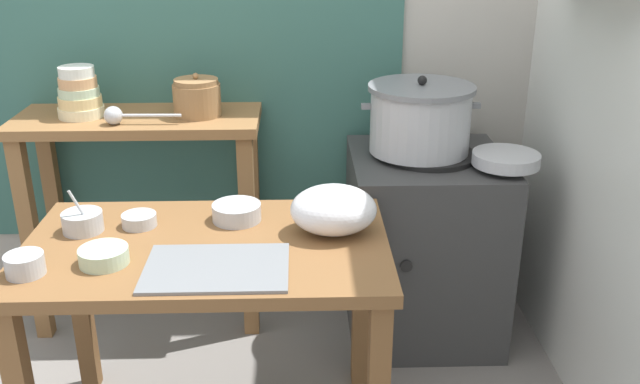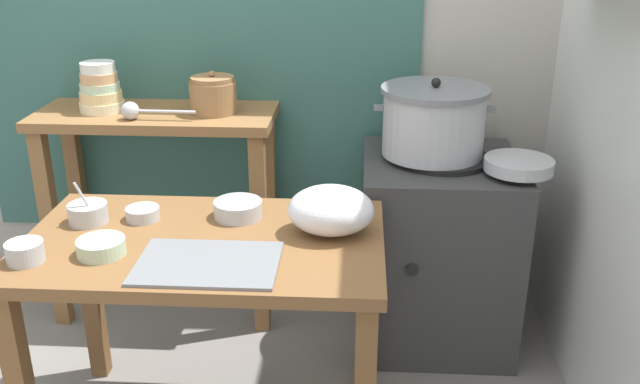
% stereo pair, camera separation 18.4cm
% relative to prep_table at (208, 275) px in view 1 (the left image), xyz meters
% --- Properties ---
extents(wall_back, '(4.40, 0.12, 2.60)m').
position_rel_prep_table_xyz_m(wall_back, '(-0.00, 1.04, 0.69)').
color(wall_back, '#B2ADA3').
rests_on(wall_back, ground).
extents(prep_table, '(1.10, 0.66, 0.72)m').
position_rel_prep_table_xyz_m(prep_table, '(0.00, 0.00, 0.00)').
color(prep_table, brown).
rests_on(prep_table, ground).
extents(back_shelf_table, '(0.96, 0.40, 0.90)m').
position_rel_prep_table_xyz_m(back_shelf_table, '(-0.35, 0.78, 0.07)').
color(back_shelf_table, olive).
rests_on(back_shelf_table, ground).
extents(stove_block, '(0.60, 0.61, 0.78)m').
position_rel_prep_table_xyz_m(stove_block, '(0.79, 0.65, -0.23)').
color(stove_block, '#383838').
rests_on(stove_block, ground).
extents(steamer_pot, '(0.45, 0.41, 0.30)m').
position_rel_prep_table_xyz_m(steamer_pot, '(0.75, 0.67, 0.30)').
color(steamer_pot, '#B7BABF').
rests_on(steamer_pot, stove_block).
extents(clay_pot, '(0.19, 0.19, 0.17)m').
position_rel_prep_table_xyz_m(clay_pot, '(-0.11, 0.78, 0.36)').
color(clay_pot, olive).
rests_on(clay_pot, back_shelf_table).
extents(bowl_stack_enamel, '(0.18, 0.18, 0.20)m').
position_rel_prep_table_xyz_m(bowl_stack_enamel, '(-0.57, 0.77, 0.38)').
color(bowl_stack_enamel, beige).
rests_on(bowl_stack_enamel, back_shelf_table).
extents(ladle, '(0.29, 0.07, 0.07)m').
position_rel_prep_table_xyz_m(ladle, '(-0.40, 0.66, 0.33)').
color(ladle, '#B7BABF').
rests_on(ladle, back_shelf_table).
extents(serving_tray, '(0.40, 0.28, 0.01)m').
position_rel_prep_table_xyz_m(serving_tray, '(0.05, -0.17, 0.12)').
color(serving_tray, slate).
rests_on(serving_tray, prep_table).
extents(plastic_bag, '(0.27, 0.22, 0.15)m').
position_rel_prep_table_xyz_m(plastic_bag, '(0.39, 0.06, 0.19)').
color(plastic_bag, white).
rests_on(plastic_bag, prep_table).
extents(wide_pan, '(0.25, 0.25, 0.05)m').
position_rel_prep_table_xyz_m(wide_pan, '(1.04, 0.50, 0.19)').
color(wide_pan, '#B7BABF').
rests_on(wide_pan, stove_block).
extents(prep_bowl_0, '(0.12, 0.12, 0.15)m').
position_rel_prep_table_xyz_m(prep_bowl_0, '(-0.39, 0.10, 0.15)').
color(prep_bowl_0, '#B7BABF').
rests_on(prep_bowl_0, prep_table).
extents(prep_bowl_1, '(0.14, 0.14, 0.05)m').
position_rel_prep_table_xyz_m(prep_bowl_1, '(-0.27, -0.12, 0.14)').
color(prep_bowl_1, '#B7D1AD').
rests_on(prep_bowl_1, prep_table).
extents(prep_bowl_2, '(0.16, 0.16, 0.06)m').
position_rel_prep_table_xyz_m(prep_bowl_2, '(0.08, 0.16, 0.14)').
color(prep_bowl_2, '#B7BABF').
rests_on(prep_bowl_2, prep_table).
extents(prep_bowl_3, '(0.11, 0.11, 0.04)m').
position_rel_prep_table_xyz_m(prep_bowl_3, '(-0.22, 0.13, 0.13)').
color(prep_bowl_3, '#B7BABF').
rests_on(prep_bowl_3, prep_table).
extents(prep_bowl_4, '(0.11, 0.11, 0.06)m').
position_rel_prep_table_xyz_m(prep_bowl_4, '(-0.47, -0.18, 0.14)').
color(prep_bowl_4, '#B7BABF').
rests_on(prep_bowl_4, prep_table).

